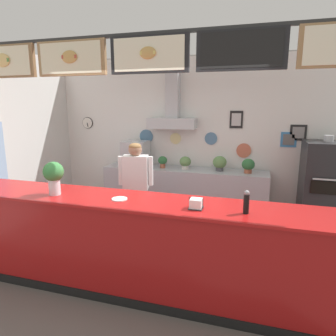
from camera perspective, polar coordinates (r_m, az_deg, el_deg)
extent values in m
plane|color=#514C47|center=(3.93, -3.83, -20.47)|extent=(6.83, 6.83, 0.00)
cube|color=#9E9E99|center=(5.90, 4.91, 6.09)|extent=(5.69, 0.12, 3.01)
cube|color=white|center=(5.84, 4.78, 6.03)|extent=(5.65, 0.01, 2.97)
cylinder|color=black|center=(6.65, -15.12, 8.34)|extent=(0.24, 0.02, 0.24)
cylinder|color=white|center=(6.64, -15.18, 8.33)|extent=(0.22, 0.01, 0.22)
cube|color=black|center=(6.63, -15.13, 7.97)|extent=(0.03, 0.01, 0.08)
cylinder|color=teal|center=(6.09, -4.18, 6.05)|extent=(0.28, 0.02, 0.28)
cylinder|color=beige|center=(5.90, 1.45, 5.66)|extent=(0.22, 0.02, 0.22)
cylinder|color=teal|center=(5.76, 8.22, 5.60)|extent=(0.24, 0.02, 0.24)
cylinder|color=#C1664C|center=(5.73, 14.29, 3.25)|extent=(0.27, 0.02, 0.27)
cube|color=black|center=(5.69, 12.94, 9.03)|extent=(0.23, 0.02, 0.32)
cube|color=#BABABA|center=(5.68, 12.93, 9.02)|extent=(0.17, 0.01, 0.23)
cube|color=black|center=(5.73, 23.66, 6.22)|extent=(0.27, 0.02, 0.27)
cube|color=gray|center=(5.72, 23.67, 6.21)|extent=(0.20, 0.01, 0.20)
cube|color=teal|center=(5.73, 22.08, 5.05)|extent=(0.27, 0.02, 0.27)
cube|color=#5C5C5C|center=(5.72, 22.09, 5.04)|extent=(0.19, 0.01, 0.19)
cube|color=#B7BABF|center=(5.73, 0.79, 8.57)|extent=(0.92, 0.36, 0.20)
cube|color=#B7BABF|center=(5.79, 0.97, 15.02)|extent=(0.24, 0.24, 1.10)
cube|color=#2D2D2D|center=(3.56, -3.51, 24.32)|extent=(4.89, 0.04, 0.04)
cube|color=olive|center=(4.54, -28.76, 17.43)|extent=(0.90, 0.05, 0.40)
cube|color=beige|center=(4.52, -29.02, 17.43)|extent=(0.81, 0.01, 0.35)
ellipsoid|color=#E5BC70|center=(4.51, -29.15, 17.56)|extent=(0.24, 0.04, 0.17)
cube|color=#51843D|center=(4.51, -29.22, 17.56)|extent=(0.23, 0.01, 0.04)
cube|color=#9E754C|center=(3.93, -18.00, 19.35)|extent=(0.90, 0.05, 0.40)
cube|color=beige|center=(3.91, -18.24, 19.38)|extent=(0.81, 0.01, 0.35)
ellipsoid|color=tan|center=(3.90, -18.36, 19.54)|extent=(0.21, 0.04, 0.15)
cube|color=#B74233|center=(3.89, -18.43, 19.55)|extent=(0.20, 0.01, 0.04)
cube|color=black|center=(3.49, -3.64, 20.88)|extent=(0.90, 0.05, 0.40)
cube|color=#F2E5C6|center=(3.46, -3.81, 20.94)|extent=(0.81, 0.01, 0.35)
ellipsoid|color=tan|center=(3.45, -3.89, 21.13)|extent=(0.19, 0.04, 0.13)
cube|color=#E5C666|center=(3.45, -3.94, 21.15)|extent=(0.18, 0.01, 0.03)
cube|color=black|center=(3.29, 13.77, 21.11)|extent=(0.90, 0.05, 0.40)
cube|color=black|center=(3.27, 13.74, 21.19)|extent=(0.81, 0.01, 0.35)
cube|color=maroon|center=(3.50, -5.18, -14.88)|extent=(4.53, 0.66, 1.06)
cube|color=#B31515|center=(3.29, -5.36, -6.38)|extent=(4.62, 0.69, 0.03)
cube|color=black|center=(3.49, -7.25, -24.32)|extent=(4.53, 0.02, 0.10)
cube|color=#A3A5AD|center=(5.74, 3.02, -4.68)|extent=(3.08, 0.58, 0.93)
cube|color=gray|center=(5.83, 2.99, -7.47)|extent=(2.93, 0.54, 0.02)
cube|color=#232326|center=(5.42, 27.53, -3.66)|extent=(0.67, 0.70, 1.55)
cube|color=black|center=(5.05, 28.42, -3.38)|extent=(0.51, 0.02, 0.20)
cube|color=#B7BABF|center=(5.00, 28.61, -1.99)|extent=(0.47, 0.02, 0.02)
cylinder|color=#B7BABF|center=(5.28, 28.40, 4.99)|extent=(0.14, 0.14, 0.10)
cube|color=#232328|center=(4.75, -6.02, -8.89)|extent=(0.32, 0.26, 0.84)
cube|color=white|center=(4.55, -6.21, -0.85)|extent=(0.41, 0.30, 0.52)
cylinder|color=white|center=(4.51, -3.37, -0.57)|extent=(0.08, 0.08, 0.44)
cylinder|color=white|center=(4.59, -9.02, -0.49)|extent=(0.08, 0.08, 0.44)
sphere|color=#997056|center=(4.48, -6.31, 3.51)|extent=(0.20, 0.20, 0.20)
ellipsoid|color=olive|center=(4.48, -6.32, 4.08)|extent=(0.19, 0.19, 0.11)
cube|color=#B7BABF|center=(5.85, -6.21, 2.74)|extent=(0.46, 0.44, 0.49)
cylinder|color=#4C4C51|center=(5.67, -8.04, 2.13)|extent=(0.06, 0.06, 0.06)
cube|color=black|center=(5.66, -7.16, 0.06)|extent=(0.42, 0.10, 0.04)
sphere|color=black|center=(5.57, -5.85, 3.30)|extent=(0.04, 0.04, 0.04)
cylinder|color=#9E563D|center=(5.44, 15.04, -0.54)|extent=(0.13, 0.13, 0.08)
ellipsoid|color=#2D6638|center=(5.42, 15.11, 0.67)|extent=(0.22, 0.22, 0.20)
cylinder|color=#4C4C51|center=(5.53, 9.82, -0.15)|extent=(0.14, 0.14, 0.07)
ellipsoid|color=#5B844C|center=(5.50, 9.86, 1.10)|extent=(0.25, 0.25, 0.22)
cylinder|color=beige|center=(5.59, 3.31, 0.15)|extent=(0.13, 0.13, 0.07)
ellipsoid|color=#5B844C|center=(5.57, 3.32, 1.24)|extent=(0.21, 0.21, 0.19)
cylinder|color=#9E563D|center=(5.69, -1.04, 0.46)|extent=(0.10, 0.10, 0.09)
ellipsoid|color=#2D6638|center=(5.67, -1.04, 1.49)|extent=(0.17, 0.17, 0.16)
cube|color=#262628|center=(3.03, 5.37, -7.63)|extent=(0.14, 0.14, 0.01)
cylinder|color=#262628|center=(3.03, 4.11, -6.57)|extent=(0.01, 0.01, 0.12)
cylinder|color=#262628|center=(3.00, 6.68, -6.78)|extent=(0.01, 0.01, 0.12)
cube|color=white|center=(3.01, 5.39, -6.78)|extent=(0.12, 0.12, 0.10)
cylinder|color=black|center=(2.95, 14.74, -6.71)|extent=(0.06, 0.06, 0.19)
sphere|color=gray|center=(2.92, 14.86, -4.61)|extent=(0.05, 0.05, 0.05)
cylinder|color=silver|center=(3.68, -20.89, -3.34)|extent=(0.13, 0.13, 0.19)
cylinder|color=gray|center=(3.70, -20.81, -4.26)|extent=(0.12, 0.12, 0.06)
ellipsoid|color=#387A3D|center=(3.64, -21.09, -0.66)|extent=(0.23, 0.23, 0.23)
cylinder|color=white|center=(3.33, -9.27, -5.87)|extent=(0.17, 0.17, 0.01)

